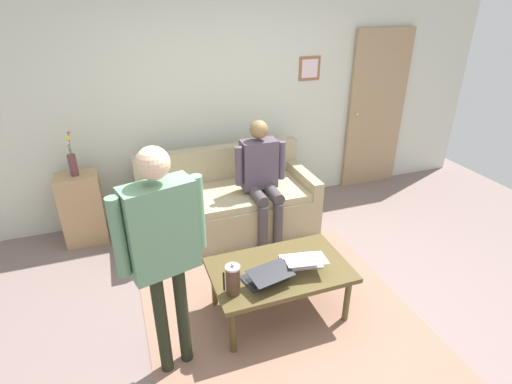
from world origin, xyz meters
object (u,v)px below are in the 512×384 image
(flower_vase, at_px, (72,162))
(laptop_left, at_px, (302,261))
(person_standing, at_px, (162,240))
(coffee_table, at_px, (280,273))
(couch, at_px, (228,205))
(french_press, at_px, (233,280))
(side_shelf, at_px, (83,209))
(laptop_center, at_px, (266,276))
(person_seated, at_px, (262,174))
(interior_door, at_px, (376,111))

(flower_vase, bearing_deg, laptop_left, 134.22)
(flower_vase, distance_m, person_standing, 2.06)
(coffee_table, xyz_separation_m, laptop_left, (-0.18, 0.03, 0.09))
(couch, xyz_separation_m, laptop_left, (-0.21, 1.46, 0.19))
(french_press, distance_m, side_shelf, 2.18)
(coffee_table, bearing_deg, french_press, 19.79)
(laptop_center, xyz_separation_m, flower_vase, (1.36, -1.83, 0.42))
(laptop_left, relative_size, person_seated, 0.31)
(side_shelf, xyz_separation_m, flower_vase, (-0.00, 0.00, 0.53))
(person_standing, bearing_deg, coffee_table, -165.14)
(french_press, distance_m, person_seated, 1.55)
(coffee_table, xyz_separation_m, french_press, (0.43, 0.16, 0.17))
(laptop_left, bearing_deg, french_press, 11.60)
(person_standing, xyz_separation_m, person_seated, (-1.19, -1.44, -0.35))
(flower_vase, bearing_deg, couch, 168.94)
(laptop_left, bearing_deg, person_seated, -95.13)
(laptop_left, xyz_separation_m, laptop_center, (0.34, 0.08, -0.00))
(person_seated, bearing_deg, flower_vase, -15.96)
(couch, bearing_deg, person_seated, 144.42)
(couch, xyz_separation_m, person_seated, (-0.32, 0.23, 0.42))
(side_shelf, distance_m, person_standing, 2.17)
(interior_door, distance_m, person_standing, 3.80)
(interior_door, xyz_separation_m, couch, (2.21, 0.55, -0.72))
(interior_door, height_order, couch, interior_door)
(interior_door, relative_size, person_seated, 1.60)
(interior_door, bearing_deg, side_shelf, 3.88)
(coffee_table, bearing_deg, couch, -89.09)
(french_press, height_order, side_shelf, side_shelf)
(laptop_left, height_order, person_seated, person_seated)
(flower_vase, height_order, person_standing, person_standing)
(flower_vase, bearing_deg, coffee_table, 131.47)
(laptop_left, bearing_deg, interior_door, -135.07)
(french_press, xyz_separation_m, side_shelf, (1.09, -1.88, -0.19))
(coffee_table, distance_m, person_standing, 1.14)
(laptop_center, bearing_deg, side_shelf, -53.35)
(laptop_left, relative_size, french_press, 1.47)
(french_press, height_order, person_seated, person_seated)
(laptop_center, bearing_deg, person_standing, 9.90)
(couch, bearing_deg, person_standing, 62.34)
(laptop_left, bearing_deg, flower_vase, -45.78)
(interior_door, distance_m, laptop_left, 2.89)
(laptop_center, relative_size, flower_vase, 0.83)
(french_press, bearing_deg, person_seated, -118.18)
(couch, bearing_deg, coffee_table, 90.91)
(laptop_left, relative_size, flower_vase, 0.87)
(flower_vase, bearing_deg, interior_door, -176.09)
(laptop_center, xyz_separation_m, person_seated, (-0.45, -1.31, 0.23))
(coffee_table, relative_size, person_standing, 0.66)
(couch, height_order, french_press, couch)
(person_standing, bearing_deg, couch, -117.66)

